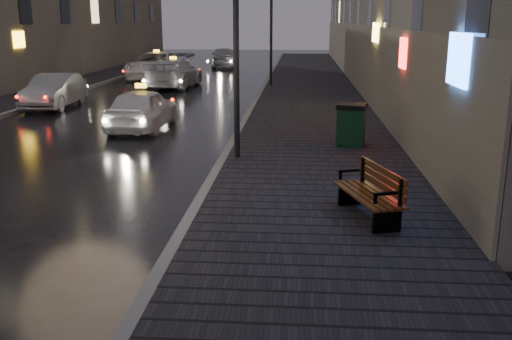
{
  "coord_description": "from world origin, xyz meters",
  "views": [
    {
      "loc": [
        3.39,
        -7.72,
        3.48
      ],
      "look_at": [
        2.62,
        2.15,
        0.85
      ],
      "focal_mm": 40.0,
      "sensor_mm": 36.0,
      "label": 1
    }
  ],
  "objects": [
    {
      "name": "ground",
      "position": [
        0.0,
        0.0,
        0.0
      ],
      "size": [
        120.0,
        120.0,
        0.0
      ],
      "primitive_type": "plane",
      "color": "black",
      "rests_on": "ground"
    },
    {
      "name": "sidewalk",
      "position": [
        3.9,
        21.0,
        0.07
      ],
      "size": [
        4.6,
        58.0,
        0.15
      ],
      "primitive_type": "cube",
      "color": "black",
      "rests_on": "ground"
    },
    {
      "name": "curb",
      "position": [
        1.5,
        21.0,
        0.07
      ],
      "size": [
        0.2,
        58.0,
        0.15
      ],
      "primitive_type": "cube",
      "color": "slate",
      "rests_on": "ground"
    },
    {
      "name": "sidewalk_far",
      "position": [
        -8.7,
        21.0,
        0.07
      ],
      "size": [
        2.4,
        58.0,
        0.15
      ],
      "primitive_type": "cube",
      "color": "black",
      "rests_on": "ground"
    },
    {
      "name": "curb_far",
      "position": [
        -7.4,
        21.0,
        0.07
      ],
      "size": [
        0.2,
        58.0,
        0.15
      ],
      "primitive_type": "cube",
      "color": "slate",
      "rests_on": "ground"
    },
    {
      "name": "lamp_near",
      "position": [
        1.85,
        6.0,
        3.49
      ],
      "size": [
        0.36,
        0.36,
        5.28
      ],
      "color": "black",
      "rests_on": "sidewalk"
    },
    {
      "name": "lamp_far",
      "position": [
        1.85,
        22.0,
        3.49
      ],
      "size": [
        0.36,
        0.36,
        5.28
      ],
      "color": "black",
      "rests_on": "sidewalk"
    },
    {
      "name": "bench",
      "position": [
        4.65,
        1.74,
        0.6
      ],
      "size": [
        1.12,
        1.85,
        0.89
      ],
      "rotation": [
        0.0,
        0.0,
        0.32
      ],
      "color": "black",
      "rests_on": "sidewalk"
    },
    {
      "name": "trash_bin",
      "position": [
        4.78,
        7.58,
        0.73
      ],
      "size": [
        0.89,
        0.89,
        1.14
      ],
      "rotation": [
        0.0,
        0.0,
        -0.22
      ],
      "color": "black",
      "rests_on": "sidewalk"
    },
    {
      "name": "taxi_near",
      "position": [
        -1.7,
        10.21,
        0.67
      ],
      "size": [
        1.67,
        3.99,
        1.35
      ],
      "primitive_type": "imported",
      "rotation": [
        0.0,
        0.0,
        3.12
      ],
      "color": "silver",
      "rests_on": "ground"
    },
    {
      "name": "car_left_mid",
      "position": [
        -6.51,
        14.58,
        0.67
      ],
      "size": [
        1.61,
        4.14,
        1.34
      ],
      "primitive_type": "imported",
      "rotation": [
        0.0,
        0.0,
        0.05
      ],
      "color": "gray",
      "rests_on": "ground"
    },
    {
      "name": "taxi_mid",
      "position": [
        -3.2,
        21.76,
        0.73
      ],
      "size": [
        2.43,
        5.2,
        1.47
      ],
      "primitive_type": "imported",
      "rotation": [
        0.0,
        0.0,
        3.07
      ],
      "color": "silver",
      "rests_on": "ground"
    },
    {
      "name": "taxi_far",
      "position": [
        -5.17,
        26.13,
        0.79
      ],
      "size": [
        3.02,
        5.86,
        1.58
      ],
      "primitive_type": "imported",
      "rotation": [
        0.0,
        0.0,
        -0.07
      ],
      "color": "silver",
      "rests_on": "ground"
    },
    {
      "name": "car_far",
      "position": [
        -2.26,
        34.41,
        0.76
      ],
      "size": [
        2.32,
        4.63,
        1.51
      ],
      "primitive_type": "imported",
      "rotation": [
        0.0,
        0.0,
        3.27
      ],
      "color": "#A0A0A8",
      "rests_on": "ground"
    }
  ]
}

